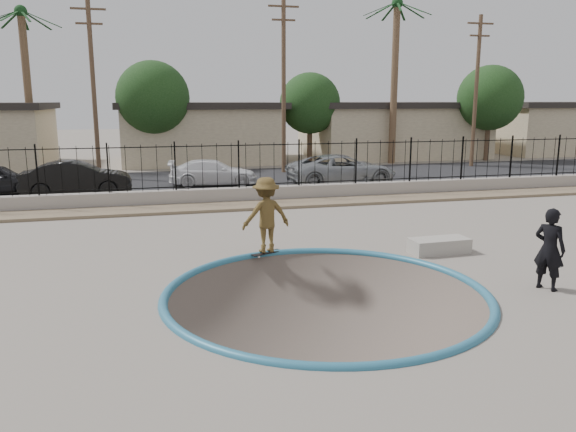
% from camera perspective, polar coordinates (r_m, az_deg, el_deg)
% --- Properties ---
extents(ground, '(120.00, 120.00, 2.20)m').
position_cam_1_polar(ground, '(24.69, -5.56, -0.43)').
color(ground, slate).
rests_on(ground, ground).
extents(bowl_pit, '(6.84, 6.84, 1.80)m').
position_cam_1_polar(bowl_pit, '(12.16, 3.87, -7.89)').
color(bowl_pit, '#50443D').
rests_on(bowl_pit, ground).
extents(coping_ring, '(7.04, 7.04, 0.20)m').
position_cam_1_polar(coping_ring, '(12.16, 3.87, -7.89)').
color(coping_ring, '#2A6B8A').
rests_on(coping_ring, ground).
extents(rock_strip, '(42.00, 1.60, 0.11)m').
position_cam_1_polar(rock_strip, '(21.75, -4.49, 1.04)').
color(rock_strip, '#877058').
rests_on(rock_strip, ground).
extents(retaining_wall, '(42.00, 0.45, 0.60)m').
position_cam_1_polar(retaining_wall, '(22.78, -4.97, 2.14)').
color(retaining_wall, '#A2988E').
rests_on(retaining_wall, ground).
extents(fence, '(40.00, 0.04, 1.80)m').
position_cam_1_polar(fence, '(22.61, -5.03, 5.14)').
color(fence, black).
rests_on(fence, retaining_wall).
extents(street, '(90.00, 8.00, 0.04)m').
position_cam_1_polar(street, '(29.38, -7.10, 3.70)').
color(street, black).
rests_on(street, ground).
extents(house_center, '(10.60, 8.60, 3.90)m').
position_cam_1_polar(house_center, '(38.60, -8.99, 8.47)').
color(house_center, tan).
rests_on(house_center, ground).
extents(house_east, '(12.60, 8.60, 3.90)m').
position_cam_1_polar(house_east, '(42.27, 10.48, 8.69)').
color(house_east, tan).
rests_on(house_east, ground).
extents(house_east_far, '(11.60, 8.60, 3.90)m').
position_cam_1_polar(house_east_far, '(49.75, 25.46, 8.19)').
color(house_east_far, tan).
rests_on(house_east_far, ground).
extents(palm_mid, '(2.30, 2.30, 9.30)m').
position_cam_1_polar(palm_mid, '(36.53, -25.20, 14.76)').
color(palm_mid, brown).
rests_on(palm_mid, ground).
extents(palm_right, '(2.30, 2.30, 10.30)m').
position_cam_1_polar(palm_right, '(37.43, 10.88, 16.51)').
color(palm_right, brown).
rests_on(palm_right, ground).
extents(utility_pole_left, '(1.70, 0.24, 9.00)m').
position_cam_1_polar(utility_pole_left, '(30.97, -19.16, 12.26)').
color(utility_pole_left, '#473323').
rests_on(utility_pole_left, ground).
extents(utility_pole_mid, '(1.70, 0.24, 9.50)m').
position_cam_1_polar(utility_pole_mid, '(31.81, -0.45, 13.31)').
color(utility_pole_mid, '#473323').
rests_on(utility_pole_mid, ground).
extents(utility_pole_right, '(1.70, 0.24, 9.00)m').
position_cam_1_polar(utility_pole_right, '(36.57, 18.57, 12.12)').
color(utility_pole_right, '#473323').
rests_on(utility_pole_right, ground).
extents(street_tree_left, '(4.32, 4.32, 6.36)m').
position_cam_1_polar(street_tree_left, '(34.88, -13.56, 11.60)').
color(street_tree_left, '#473323').
rests_on(street_tree_left, ground).
extents(street_tree_mid, '(3.96, 3.96, 5.83)m').
position_cam_1_polar(street_tree_mid, '(37.41, 2.24, 11.36)').
color(street_tree_mid, '#473323').
rests_on(street_tree_mid, ground).
extents(street_tree_right, '(4.32, 4.32, 6.36)m').
position_cam_1_polar(street_tree_right, '(40.72, 19.84, 11.21)').
color(street_tree_right, '#473323').
rests_on(street_tree_right, ground).
extents(skater, '(1.38, 0.90, 2.00)m').
position_cam_1_polar(skater, '(14.82, -2.24, -0.26)').
color(skater, brown).
rests_on(skater, ground).
extents(skateboard, '(0.93, 0.58, 0.08)m').
position_cam_1_polar(skateboard, '(15.04, -2.21, -3.75)').
color(skateboard, black).
rests_on(skateboard, ground).
extents(videographer, '(0.70, 0.79, 1.81)m').
position_cam_1_polar(videographer, '(13.42, 25.03, -3.07)').
color(videographer, black).
rests_on(videographer, ground).
extents(concrete_ledge, '(1.62, 0.76, 0.40)m').
position_cam_1_polar(concrete_ledge, '(15.76, 15.10, -2.92)').
color(concrete_ledge, '#A0998E').
rests_on(concrete_ledge, ground).
extents(car_b, '(4.54, 1.65, 1.49)m').
position_cam_1_polar(car_b, '(25.65, -20.67, 3.59)').
color(car_b, black).
rests_on(car_b, street).
extents(car_c, '(4.35, 2.11, 1.22)m').
position_cam_1_polar(car_c, '(27.27, -7.61, 4.40)').
color(car_c, white).
rests_on(car_c, street).
extents(car_d, '(5.43, 2.77, 1.47)m').
position_cam_1_polar(car_d, '(27.25, 5.49, 4.71)').
color(car_d, gray).
rests_on(car_d, street).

